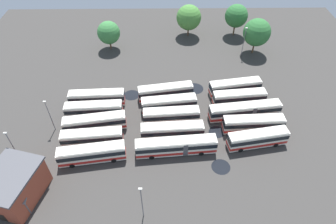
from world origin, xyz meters
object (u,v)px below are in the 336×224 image
(bus_row0_slot4, at_px, (257,139))
(bus_row1_slot0, at_px, (166,92))
(bus_row1_slot3, at_px, (172,131))
(depot_building, at_px, (14,186))
(bus_row1_slot1, at_px, (169,104))
(bus_row2_slot4, at_px, (92,154))
(bus_row0_slot2, at_px, (245,111))
(tree_northeast, at_px, (257,32))
(lamp_post_far_corner, at_px, (142,202))
(maintenance_shelter, at_px, (0,191))
(bus_row2_slot2, at_px, (95,123))
(lamp_post_mid_lot, at_px, (244,41))
(lamp_post_near_entrance, at_px, (14,148))
(bus_row0_slot0, at_px, (235,87))
(tree_west_edge, at_px, (189,17))
(bus_row1_slot2, at_px, (171,116))
(bus_row2_slot3, at_px, (92,138))
(tree_north_edge, at_px, (109,33))
(tree_east_edge, at_px, (236,16))
(bus_row2_slot1, at_px, (94,110))
(bus_row2_slot0, at_px, (97,98))
(bus_row1_slot4, at_px, (176,146))
(bus_row0_slot3, at_px, (253,124))
(lamp_post_by_building, at_px, (50,114))
(bus_row0_slot1, at_px, (239,98))

(bus_row0_slot4, distance_m, bus_row1_slot0, 23.13)
(bus_row1_slot3, height_order, depot_building, depot_building)
(bus_row1_slot1, bearing_deg, bus_row2_slot4, 42.95)
(bus_row0_slot2, xyz_separation_m, tree_northeast, (-7.72, -25.87, 4.41))
(lamp_post_far_corner, bearing_deg, maintenance_shelter, -6.73)
(depot_building, bearing_deg, tree_northeast, -138.30)
(bus_row2_slot2, xyz_separation_m, tree_northeast, (-39.60, -29.10, 4.41))
(lamp_post_mid_lot, xyz_separation_m, tree_northeast, (-3.49, -1.49, 1.63))
(lamp_post_near_entrance, bearing_deg, bus_row0_slot0, -155.20)
(bus_row0_slot2, relative_size, tree_west_edge, 1.65)
(bus_row1_slot2, height_order, depot_building, depot_building)
(bus_row0_slot0, relative_size, bus_row0_slot4, 1.02)
(bus_row2_slot2, xyz_separation_m, bus_row2_slot3, (-0.16, 4.11, -0.00))
(depot_building, height_order, lamp_post_mid_lot, lamp_post_mid_lot)
(tree_north_edge, bearing_deg, maintenance_shelter, 76.74)
(bus_row0_slot4, bearing_deg, lamp_post_far_corner, 33.95)
(bus_row2_slot4, xyz_separation_m, tree_east_edge, (-35.12, -47.17, 4.32))
(bus_row2_slot1, relative_size, tree_north_edge, 1.49)
(bus_row2_slot3, bearing_deg, bus_row2_slot2, -87.81)
(lamp_post_far_corner, xyz_separation_m, tree_north_edge, (11.82, -51.15, 0.58))
(lamp_post_near_entrance, height_order, tree_northeast, tree_northeast)
(bus_row0_slot0, distance_m, lamp_post_near_entrance, 48.17)
(bus_row0_slot0, distance_m, bus_row2_slot0, 32.22)
(bus_row1_slot4, distance_m, lamp_post_far_corner, 14.47)
(depot_building, height_order, tree_east_edge, tree_east_edge)
(bus_row1_slot0, bearing_deg, maintenance_shelter, 44.38)
(bus_row2_slot2, xyz_separation_m, depot_building, (10.53, 15.56, 1.20))
(tree_east_edge, bearing_deg, bus_row1_slot1, 58.61)
(bus_row2_slot0, relative_size, tree_west_edge, 1.31)
(bus_row0_slot3, distance_m, lamp_post_far_corner, 28.94)
(lamp_post_mid_lot, distance_m, tree_west_edge, 18.36)
(bus_row1_slot3, bearing_deg, tree_north_edge, -63.70)
(bus_row1_slot2, distance_m, bus_row2_slot2, 15.98)
(lamp_post_near_entrance, relative_size, tree_west_edge, 0.93)
(bus_row2_slot4, height_order, tree_north_edge, tree_north_edge)
(depot_building, height_order, lamp_post_by_building, lamp_post_by_building)
(bus_row1_slot1, bearing_deg, bus_row0_slot1, -173.54)
(bus_row0_slot3, distance_m, lamp_post_mid_lot, 28.66)
(bus_row1_slot0, relative_size, lamp_post_near_entrance, 1.45)
(bus_row2_slot2, bearing_deg, tree_north_edge, -88.33)
(tree_west_edge, bearing_deg, bus_row2_slot0, 53.98)
(bus_row1_slot2, distance_m, bus_row1_slot4, 8.33)
(bus_row1_slot2, relative_size, depot_building, 1.06)
(bus_row0_slot1, xyz_separation_m, depot_building, (41.94, 22.99, 1.20))
(depot_building, relative_size, lamp_post_far_corner, 1.37)
(bus_row0_slot3, bearing_deg, lamp_post_near_entrance, 10.18)
(tree_west_edge, bearing_deg, bus_row1_slot1, 79.16)
(bus_row0_slot3, xyz_separation_m, depot_building, (43.32, 14.85, 1.20))
(bus_row2_slot2, distance_m, tree_northeast, 49.34)
(bus_row1_slot3, xyz_separation_m, bus_row1_slot4, (-0.67, 3.91, 0.00))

